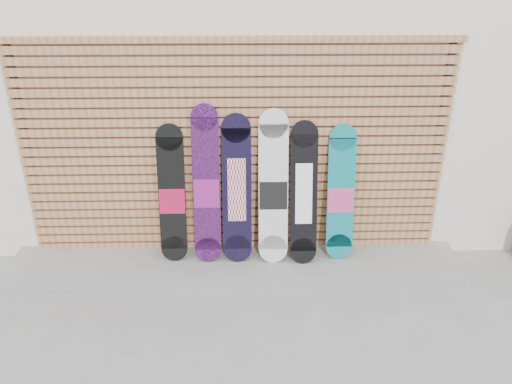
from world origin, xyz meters
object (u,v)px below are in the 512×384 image
snowboard_0 (172,195)px  snowboard_5 (341,194)px  snowboard_3 (273,189)px  snowboard_4 (304,194)px  snowboard_1 (206,187)px  snowboard_2 (237,190)px

snowboard_0 → snowboard_5: size_ratio=1.01×
snowboard_5 → snowboard_3: bearing=-177.8°
snowboard_4 → snowboard_1: bearing=178.5°
snowboard_1 → snowboard_4: bearing=-1.5°
snowboard_1 → snowboard_2: size_ratio=1.06×
snowboard_4 → snowboard_2: bearing=177.9°
snowboard_0 → snowboard_3: bearing=-1.6°
snowboard_0 → snowboard_3: snowboard_3 is taller
snowboard_3 → snowboard_2: bearing=178.1°
snowboard_0 → snowboard_5: (1.68, -0.00, -0.01)m
snowboard_4 → snowboard_5: snowboard_4 is taller
snowboard_1 → snowboard_4: size_ratio=1.12×
snowboard_3 → snowboard_4: (0.30, -0.01, -0.05)m
snowboard_2 → snowboard_5: 1.04m
snowboard_1 → snowboard_3: bearing=-1.2°
snowboard_2 → snowboard_3: size_ratio=0.97×
snowboard_0 → snowboard_5: 1.68m
snowboard_1 → snowboard_5: (1.33, 0.01, -0.10)m
snowboard_1 → snowboard_4: (0.96, -0.03, -0.07)m
snowboard_0 → snowboard_5: snowboard_0 is taller
snowboard_2 → snowboard_5: (1.03, 0.01, -0.07)m
snowboard_2 → snowboard_3: (0.36, -0.01, 0.01)m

